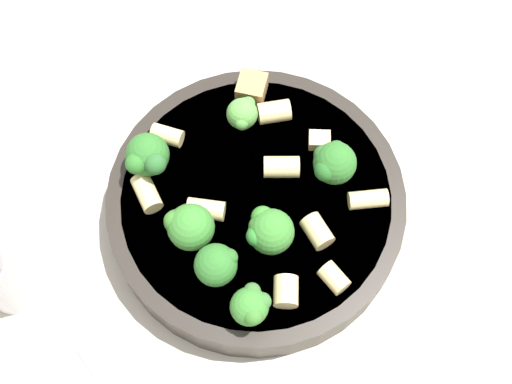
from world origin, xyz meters
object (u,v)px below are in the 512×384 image
at_px(rigatoni_1, 368,199).
at_px(rigatoni_5, 147,193).
at_px(broccoli_floret_5, 333,163).
at_px(rigatoni_4, 281,167).
at_px(broccoli_floret_3, 189,227).
at_px(broccoli_floret_2, 251,306).
at_px(broccoli_floret_6, 147,156).
at_px(broccoli_floret_0, 243,114).
at_px(rigatoni_0, 286,291).
at_px(rigatoni_3, 317,231).
at_px(pasta_bowl, 256,205).
at_px(rigatoni_7, 206,209).
at_px(chicken_chunk_1, 319,140).
at_px(rigatoni_8, 274,112).
at_px(rigatoni_2, 334,278).
at_px(broccoli_floret_4, 217,265).
at_px(broccoli_floret_1, 268,230).
at_px(rigatoni_6, 167,135).
at_px(chicken_chunk_0, 252,88).

distance_m(rigatoni_1, rigatoni_5, 0.17).
relative_size(broccoli_floret_5, rigatoni_5, 1.36).
bearing_deg(rigatoni_4, broccoli_floret_3, -86.19).
xyz_separation_m(broccoli_floret_2, broccoli_floret_6, (-0.14, 0.00, 0.00)).
xyz_separation_m(broccoli_floret_0, rigatoni_0, (0.13, -0.05, -0.01)).
bearing_deg(rigatoni_3, broccoli_floret_3, -123.77).
height_order(pasta_bowl, rigatoni_5, rigatoni_5).
bearing_deg(rigatoni_3, rigatoni_7, -136.96).
bearing_deg(rigatoni_4, pasta_bowl, -76.89).
relative_size(broccoli_floret_2, rigatoni_5, 1.19).
xyz_separation_m(pasta_bowl, chicken_chunk_1, (-0.01, 0.07, 0.02)).
bearing_deg(pasta_bowl, broccoli_floret_0, 154.56).
height_order(rigatoni_1, rigatoni_8, rigatoni_8).
relative_size(rigatoni_1, rigatoni_5, 1.04).
height_order(broccoli_floret_2, rigatoni_8, broccoli_floret_2).
xyz_separation_m(broccoli_floret_0, rigatoni_2, (0.14, -0.02, -0.01)).
relative_size(broccoli_floret_6, rigatoni_1, 1.30).
xyz_separation_m(rigatoni_0, rigatoni_8, (-0.12, 0.08, -0.00)).
relative_size(broccoli_floret_4, broccoli_floret_6, 1.00).
bearing_deg(broccoli_floret_5, rigatoni_0, -55.70).
bearing_deg(broccoli_floret_4, broccoli_floret_1, 91.74).
distance_m(broccoli_floret_0, rigatoni_8, 0.03).
height_order(broccoli_floret_6, chicken_chunk_1, broccoli_floret_6).
xyz_separation_m(broccoli_floret_3, broccoli_floret_6, (-0.07, 0.01, 0.00)).
relative_size(broccoli_floret_3, chicken_chunk_1, 2.31).
bearing_deg(rigatoni_1, rigatoni_3, -91.04).
xyz_separation_m(broccoli_floret_1, broccoli_floret_2, (0.04, -0.04, 0.00)).
xyz_separation_m(broccoli_floret_1, rigatoni_0, (0.04, -0.01, -0.01)).
distance_m(broccoli_floret_5, rigatoni_2, 0.09).
bearing_deg(broccoli_floret_6, rigatoni_6, 120.68).
bearing_deg(broccoli_floret_5, chicken_chunk_0, -175.08).
bearing_deg(rigatoni_4, broccoli_floret_4, -64.15).
height_order(broccoli_floret_5, rigatoni_1, broccoli_floret_5).
bearing_deg(rigatoni_3, broccoli_floret_0, 175.74).
xyz_separation_m(rigatoni_6, chicken_chunk_0, (0.00, 0.08, 0.00)).
distance_m(broccoli_floret_5, broccoli_floret_6, 0.14).
xyz_separation_m(rigatoni_0, rigatoni_5, (-0.12, -0.04, -0.00)).
distance_m(broccoli_floret_3, chicken_chunk_1, 0.13).
height_order(pasta_bowl, broccoli_floret_3, broccoli_floret_3).
height_order(rigatoni_7, chicken_chunk_0, chicken_chunk_0).
relative_size(rigatoni_3, rigatoni_8, 0.94).
bearing_deg(rigatoni_2, chicken_chunk_0, 165.81).
distance_m(pasta_bowl, rigatoni_3, 0.06).
bearing_deg(rigatoni_1, rigatoni_7, -120.80).
height_order(broccoli_floret_0, rigatoni_4, broccoli_floret_0).
xyz_separation_m(rigatoni_7, chicken_chunk_1, (0.00, 0.11, -0.00)).
relative_size(broccoli_floret_0, broccoli_floret_3, 0.78).
relative_size(pasta_bowl, rigatoni_4, 8.47).
bearing_deg(broccoli_floret_4, pasta_bowl, 121.35).
xyz_separation_m(broccoli_floret_6, rigatoni_4, (0.06, 0.08, -0.01)).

